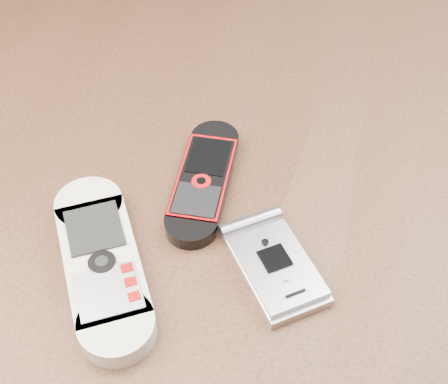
{
  "coord_description": "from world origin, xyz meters",
  "views": [
    {
      "loc": [
        0.08,
        -0.35,
        1.16
      ],
      "look_at": [
        0.01,
        0.0,
        0.76
      ],
      "focal_mm": 50.0,
      "sensor_mm": 36.0,
      "label": 1
    }
  ],
  "objects_px": {
    "nokia_white": "(102,262)",
    "nokia_black_red": "(204,180)",
    "motorola_razr": "(276,266)",
    "table": "(219,268)"
  },
  "relations": [
    {
      "from": "nokia_white",
      "to": "nokia_black_red",
      "type": "bearing_deg",
      "value": 31.93
    },
    {
      "from": "nokia_black_red",
      "to": "nokia_white",
      "type": "bearing_deg",
      "value": -119.88
    },
    {
      "from": "table",
      "to": "motorola_razr",
      "type": "distance_m",
      "value": 0.14
    },
    {
      "from": "motorola_razr",
      "to": "nokia_white",
      "type": "bearing_deg",
      "value": 155.6
    },
    {
      "from": "nokia_black_red",
      "to": "table",
      "type": "bearing_deg",
      "value": -39.95
    },
    {
      "from": "table",
      "to": "nokia_white",
      "type": "xyz_separation_m",
      "value": [
        -0.07,
        -0.09,
        0.12
      ]
    },
    {
      "from": "table",
      "to": "nokia_white",
      "type": "height_order",
      "value": "nokia_white"
    },
    {
      "from": "nokia_white",
      "to": "motorola_razr",
      "type": "bearing_deg",
      "value": -18.48
    },
    {
      "from": "motorola_razr",
      "to": "nokia_black_red",
      "type": "bearing_deg",
      "value": 98.67
    },
    {
      "from": "table",
      "to": "nokia_white",
      "type": "relative_size",
      "value": 6.87
    }
  ]
}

